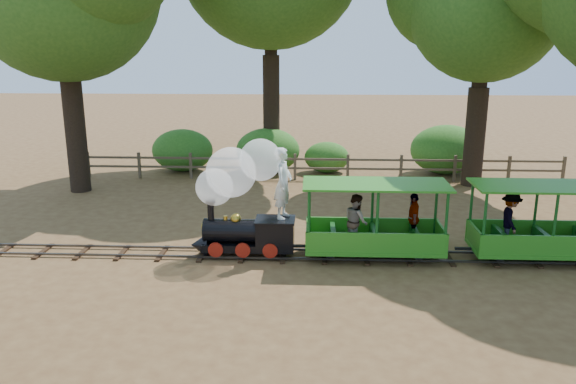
{
  "coord_description": "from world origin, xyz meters",
  "views": [
    {
      "loc": [
        -0.28,
        -12.82,
        5.04
      ],
      "look_at": [
        -0.91,
        0.5,
        1.5
      ],
      "focal_mm": 35.0,
      "sensor_mm": 36.0,
      "label": 1
    }
  ],
  "objects_px": {
    "fence": "(321,165)",
    "locomotive": "(242,189)",
    "carriage_front": "(376,227)",
    "carriage_rear": "(541,229)"
  },
  "relations": [
    {
      "from": "carriage_front",
      "to": "fence",
      "type": "height_order",
      "value": "carriage_front"
    },
    {
      "from": "carriage_front",
      "to": "carriage_rear",
      "type": "xyz_separation_m",
      "value": [
        3.88,
        0.02,
        0.01
      ]
    },
    {
      "from": "locomotive",
      "to": "fence",
      "type": "distance_m",
      "value": 8.24
    },
    {
      "from": "locomotive",
      "to": "carriage_front",
      "type": "relative_size",
      "value": 0.86
    },
    {
      "from": "fence",
      "to": "carriage_front",
      "type": "bearing_deg",
      "value": -81.43
    },
    {
      "from": "carriage_front",
      "to": "fence",
      "type": "relative_size",
      "value": 0.19
    },
    {
      "from": "fence",
      "to": "locomotive",
      "type": "bearing_deg",
      "value": -104.13
    },
    {
      "from": "carriage_front",
      "to": "carriage_rear",
      "type": "relative_size",
      "value": 1.0
    },
    {
      "from": "carriage_rear",
      "to": "locomotive",
      "type": "bearing_deg",
      "value": 179.28
    },
    {
      "from": "carriage_front",
      "to": "carriage_rear",
      "type": "height_order",
      "value": "same"
    }
  ]
}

